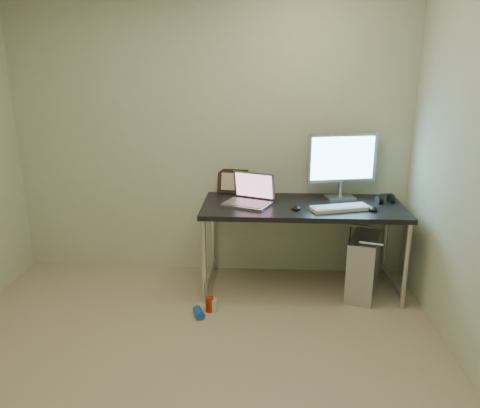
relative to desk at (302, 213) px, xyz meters
name	(u,v)px	position (x,y,z in m)	size (l,w,h in m)	color
floor	(180,389)	(-0.80, -1.39, -0.67)	(3.50, 3.50, 0.00)	tan
wall_back	(210,137)	(-0.80, 0.36, 0.58)	(3.50, 0.02, 2.50)	beige
desk	(302,213)	(0.00, 0.00, 0.00)	(1.66, 0.72, 0.75)	black
tower_computer	(363,265)	(0.52, -0.09, -0.42)	(0.36, 0.53, 0.54)	#B4B4BA
cable_a	(350,233)	(0.47, 0.31, -0.27)	(0.01, 0.01, 0.70)	black
cable_b	(361,236)	(0.56, 0.29, -0.29)	(0.01, 0.01, 0.72)	black
can_red	(210,304)	(-0.73, -0.46, -0.61)	(0.07, 0.07, 0.12)	#AB2B08
can_white	(213,305)	(-0.71, -0.46, -0.62)	(0.06, 0.06, 0.11)	silver
can_blue	(199,313)	(-0.81, -0.55, -0.64)	(0.07, 0.07, 0.12)	blue
laptop	(250,197)	(-0.44, 0.01, 0.13)	(0.45, 0.41, 0.25)	#A9AAB1
monitor	(342,161)	(0.34, 0.21, 0.41)	(0.59, 0.22, 0.56)	#A9AAB1
keyboard	(340,208)	(0.29, -0.13, 0.09)	(0.47, 0.15, 0.03)	silver
mouse_right	(373,208)	(0.55, -0.13, 0.10)	(0.07, 0.12, 0.04)	black
mouse_left	(296,207)	(-0.06, -0.13, 0.09)	(0.07, 0.11, 0.04)	black
headphones	(385,200)	(0.69, 0.10, 0.10)	(0.17, 0.10, 0.10)	black
picture_frame	(233,181)	(-0.60, 0.33, 0.19)	(0.27, 0.03, 0.22)	black
webcam	(256,184)	(-0.39, 0.30, 0.17)	(0.05, 0.04, 0.13)	silver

